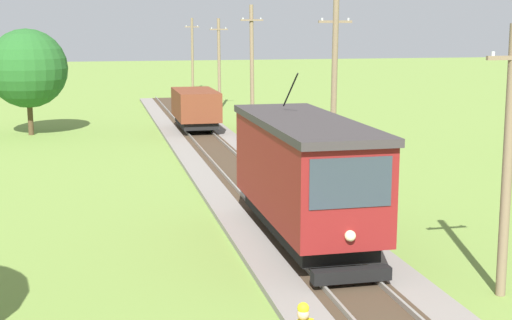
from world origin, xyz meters
The scene contains 8 objects.
red_tram centered at (0.00, 16.29, 2.19)m, with size 2.60×8.54×4.79m.
freight_car centered at (0.00, 39.63, 1.56)m, with size 2.40×5.20×2.31m.
utility_pole_near_tram centered at (3.57, 11.31, 3.38)m, with size 1.40×0.34×6.57m.
utility_pole_mid centered at (3.57, 24.23, 3.87)m, with size 1.40×0.39×7.55m.
utility_pole_far centered at (3.57, 39.95, 3.96)m, with size 1.40×0.63×7.72m.
utility_pole_distant centered at (3.57, 51.92, 3.59)m, with size 1.40×0.47×6.99m.
utility_pole_horizon centered at (3.57, 67.37, 3.67)m, with size 1.40×0.40×7.15m.
tree_left_near centered at (-9.75, 41.16, 3.97)m, with size 4.66×4.66×6.31m.
Camera 1 is at (-5.98, -3.96, 6.54)m, focal length 51.06 mm.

